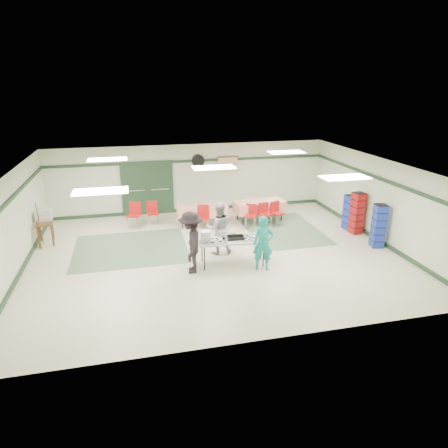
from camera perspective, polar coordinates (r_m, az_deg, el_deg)
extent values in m
plane|color=beige|center=(12.30, -1.37, -4.24)|extent=(11.00, 11.00, 0.00)
plane|color=white|center=(11.48, -1.48, 8.18)|extent=(11.00, 11.00, 0.00)
plane|color=beige|center=(16.10, -4.76, 6.53)|extent=(11.00, 0.00, 11.00)
plane|color=beige|center=(7.80, 5.50, -8.16)|extent=(11.00, 0.00, 11.00)
plane|color=beige|center=(12.03, -28.00, -0.29)|extent=(0.00, 9.00, 9.00)
plane|color=beige|center=(13.97, 21.27, 3.22)|extent=(0.00, 9.00, 9.00)
cube|color=#1E3822|center=(15.92, -4.81, 8.96)|extent=(11.00, 0.06, 0.10)
cube|color=#1E3822|center=(16.41, -4.61, 2.11)|extent=(11.00, 0.06, 0.12)
cube|color=#1E3822|center=(11.83, -28.39, 2.91)|extent=(0.06, 9.00, 0.10)
cube|color=#1E3822|center=(12.47, -26.93, -5.87)|extent=(0.06, 9.00, 0.12)
cube|color=#1E3822|center=(13.79, 21.52, 6.00)|extent=(0.06, 9.00, 0.10)
cube|color=#1E3822|center=(14.34, 20.54, -1.73)|extent=(0.06, 9.00, 0.12)
cube|color=#597858|center=(13.00, -13.16, -3.41)|extent=(3.50, 3.00, 0.01)
cube|color=#597858|center=(14.40, 8.34, -0.81)|extent=(2.50, 3.50, 0.01)
cube|color=#959896|center=(15.94, -12.56, 4.89)|extent=(0.90, 0.06, 2.10)
cube|color=#959896|center=(15.98, -9.14, 5.14)|extent=(0.90, 0.06, 2.10)
cube|color=#1E3822|center=(15.93, -10.86, 5.00)|extent=(2.00, 0.03, 2.15)
cylinder|color=black|center=(15.94, -3.71, 9.00)|extent=(0.50, 0.10, 0.50)
cube|color=#DAC488|center=(16.22, 0.53, 8.50)|extent=(0.80, 0.02, 0.60)
cube|color=#9FA09B|center=(11.36, 1.20, -2.27)|extent=(1.99, 0.92, 0.04)
cylinder|color=black|center=(11.11, -2.80, -4.95)|extent=(0.04, 0.04, 0.72)
cylinder|color=black|center=(11.40, 5.65, -4.36)|extent=(0.04, 0.04, 0.72)
cylinder|color=black|center=(11.68, -3.17, -3.68)|extent=(0.04, 0.04, 0.72)
cylinder|color=black|center=(11.96, 4.88, -3.15)|extent=(0.04, 0.04, 0.72)
cube|color=silver|center=(11.45, 4.11, -1.95)|extent=(0.63, 0.50, 0.02)
cube|color=silver|center=(11.44, 0.39, -1.93)|extent=(0.65, 0.51, 0.02)
cube|color=silver|center=(11.16, -1.12, -2.50)|extent=(0.58, 0.46, 0.02)
cube|color=black|center=(11.37, 1.64, -1.93)|extent=(0.50, 0.33, 0.08)
cube|color=white|center=(11.18, -2.65, -1.73)|extent=(0.28, 0.26, 0.30)
imported|color=#148E81|center=(11.06, 5.62, -2.80)|extent=(0.65, 0.52, 1.55)
imported|color=#96969B|center=(12.04, -0.76, -0.60)|extent=(0.80, 0.62, 1.63)
imported|color=black|center=(10.87, -4.72, -2.64)|extent=(0.82, 1.22, 1.74)
cube|color=red|center=(15.06, 5.12, 3.21)|extent=(1.93, 0.96, 0.05)
cube|color=red|center=(15.12, 5.10, 2.52)|extent=(1.93, 0.98, 0.40)
cylinder|color=black|center=(14.62, 2.75, 1.19)|extent=(0.04, 0.04, 0.72)
cylinder|color=black|center=(15.22, 8.23, 1.76)|extent=(0.04, 0.04, 0.72)
cylinder|color=black|center=(15.18, 1.92, 1.90)|extent=(0.04, 0.04, 0.72)
cylinder|color=black|center=(15.75, 7.25, 2.42)|extent=(0.04, 0.04, 0.72)
cube|color=red|center=(14.54, -3.15, 2.65)|extent=(1.86, 0.89, 0.05)
cube|color=red|center=(14.60, -3.14, 1.94)|extent=(1.86, 0.91, 0.40)
cylinder|color=black|center=(14.31, -5.98, 0.69)|extent=(0.04, 0.04, 0.72)
cylinder|color=black|center=(14.48, -0.01, 1.02)|extent=(0.04, 0.04, 0.72)
cylinder|color=black|center=(14.88, -6.15, 1.43)|extent=(0.04, 0.04, 0.72)
cylinder|color=black|center=(15.04, -0.40, 1.75)|extent=(0.04, 0.04, 0.72)
cube|color=#B51B0E|center=(14.57, 5.89, 1.34)|extent=(0.45, 0.45, 0.04)
cube|color=#B51B0E|center=(14.65, 5.60, 2.35)|extent=(0.40, 0.10, 0.39)
cylinder|color=silver|center=(14.44, 5.60, 0.24)|extent=(0.02, 0.02, 0.41)
cylinder|color=silver|center=(14.58, 6.70, 0.39)|extent=(0.02, 0.02, 0.41)
cylinder|color=silver|center=(14.70, 5.04, 0.61)|extent=(0.02, 0.02, 0.41)
cylinder|color=silver|center=(14.84, 6.12, 0.76)|extent=(0.02, 0.02, 0.41)
cube|color=#B51B0E|center=(14.41, 3.82, 1.17)|extent=(0.52, 0.52, 0.04)
cube|color=#B51B0E|center=(14.51, 3.94, 2.18)|extent=(0.37, 0.20, 0.39)
cylinder|color=silver|center=(14.35, 3.10, 0.17)|extent=(0.02, 0.02, 0.41)
cylinder|color=silver|center=(14.31, 4.33, 0.09)|extent=(0.02, 0.02, 0.41)
cylinder|color=silver|center=(14.64, 3.29, 0.57)|extent=(0.02, 0.02, 0.41)
cylinder|color=silver|center=(14.61, 4.49, 0.49)|extent=(0.02, 0.02, 0.41)
cube|color=#B51B0E|center=(14.73, 7.66, 1.51)|extent=(0.52, 0.52, 0.04)
cube|color=#B51B0E|center=(14.79, 7.25, 2.51)|extent=(0.39, 0.18, 0.40)
cylinder|color=silver|center=(14.58, 7.56, 0.37)|extent=(0.02, 0.02, 0.42)
cylinder|color=silver|center=(14.79, 8.50, 0.60)|extent=(0.02, 0.02, 0.42)
cylinder|color=silver|center=(14.81, 6.75, 0.72)|extent=(0.02, 0.02, 0.42)
cylinder|color=silver|center=(15.01, 7.69, 0.93)|extent=(0.02, 0.02, 0.42)
cube|color=#B51B0E|center=(14.00, -2.99, 0.79)|extent=(0.51, 0.51, 0.04)
cube|color=#B51B0E|center=(14.11, -2.97, 1.93)|extent=(0.42, 0.13, 0.42)
cylinder|color=silver|center=(13.94, -3.70, -0.37)|extent=(0.02, 0.02, 0.44)
cylinder|color=silver|center=(13.92, -2.31, -0.37)|extent=(0.02, 0.02, 0.44)
cylinder|color=silver|center=(14.25, -3.62, 0.09)|extent=(0.02, 0.02, 0.44)
cylinder|color=silver|center=(14.24, -2.26, 0.09)|extent=(0.02, 0.02, 0.44)
cube|color=#B51B0E|center=(14.83, -10.15, 1.51)|extent=(0.43, 0.43, 0.04)
cube|color=#B51B0E|center=(14.93, -10.29, 2.53)|extent=(0.41, 0.07, 0.41)
cylinder|color=silver|center=(14.73, -10.63, 0.40)|extent=(0.02, 0.02, 0.43)
cylinder|color=silver|center=(14.76, -9.38, 0.53)|extent=(0.02, 0.02, 0.43)
cylinder|color=silver|center=(15.03, -10.79, 0.79)|extent=(0.02, 0.02, 0.43)
cylinder|color=silver|center=(15.07, -9.57, 0.91)|extent=(0.02, 0.02, 0.43)
cube|color=#B51B0E|center=(14.61, -12.77, 1.19)|extent=(0.56, 0.56, 0.04)
cube|color=#B51B0E|center=(14.71, -12.58, 2.31)|extent=(0.42, 0.19, 0.43)
cylinder|color=silver|center=(14.60, -13.56, 0.07)|extent=(0.02, 0.02, 0.46)
cylinder|color=silver|center=(14.48, -12.27, 0.01)|extent=(0.02, 0.02, 0.46)
cylinder|color=silver|center=(14.90, -13.10, 0.51)|extent=(0.02, 0.02, 0.46)
cylinder|color=silver|center=(14.79, -11.84, 0.46)|extent=(0.02, 0.02, 0.46)
cube|color=#1B31A5|center=(14.82, 17.59, 1.61)|extent=(0.43, 0.43, 1.25)
cube|color=#9D160F|center=(14.45, 18.47, 1.48)|extent=(0.42, 0.42, 1.45)
cube|color=#1B31A5|center=(13.45, 21.22, -0.27)|extent=(0.42, 0.42, 1.41)
cube|color=brown|center=(14.05, -24.30, 0.19)|extent=(0.61, 0.84, 0.05)
cube|color=brown|center=(13.88, -24.93, -1.75)|extent=(0.05, 0.05, 0.70)
cube|color=brown|center=(13.86, -23.30, -1.55)|extent=(0.05, 0.05, 0.70)
cube|color=brown|center=(14.48, -24.85, -0.90)|extent=(0.05, 0.05, 0.70)
cube|color=brown|center=(14.45, -23.28, -0.70)|extent=(0.05, 0.05, 0.70)
cube|color=#BBBAB6|center=(14.16, -24.29, 1.19)|extent=(0.47, 0.42, 0.35)
cylinder|color=brown|center=(13.77, -24.86, -0.05)|extent=(0.08, 0.24, 1.47)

